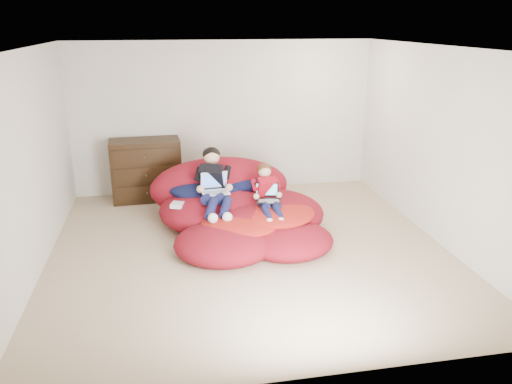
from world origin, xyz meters
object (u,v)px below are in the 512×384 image
dresser (146,170)px  laptop_black (268,196)px  older_boy (214,181)px  beanbag_pile (238,209)px  younger_boy (267,191)px  laptop_white (215,187)px

dresser → laptop_black: size_ratio=3.11×
older_boy → laptop_black: older_boy is taller
beanbag_pile → younger_boy: younger_boy is taller
older_boy → laptop_white: 0.09m
beanbag_pile → laptop_white: size_ratio=6.40×
younger_boy → laptop_black: bearing=-90.0°
beanbag_pile → younger_boy: 0.56m
laptop_black → laptop_white: bearing=159.5°
beanbag_pile → laptop_black: beanbag_pile is taller
laptop_white → laptop_black: (0.69, -0.26, -0.09)m
older_boy → laptop_black: 0.78m
laptop_white → laptop_black: 0.74m
dresser → laptop_white: dresser is taller
dresser → beanbag_pile: dresser is taller
younger_boy → laptop_white: size_ratio=2.26×
older_boy → laptop_black: (0.69, -0.33, -0.15)m
younger_boy → laptop_black: younger_boy is taller
beanbag_pile → laptop_white: 0.50m
dresser → older_boy: bearing=-56.1°
dresser → younger_boy: size_ratio=1.29×
dresser → beanbag_pile: bearing=-48.4°
laptop_black → younger_boy: bearing=90.0°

